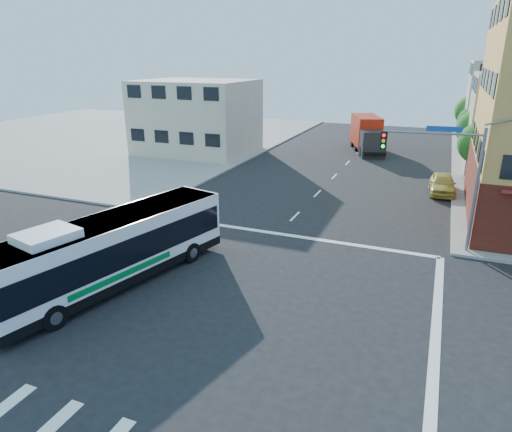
% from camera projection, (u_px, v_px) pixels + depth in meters
% --- Properties ---
extents(ground, '(120.00, 120.00, 0.00)m').
position_uv_depth(ground, '(206.00, 307.00, 20.15)').
color(ground, black).
rests_on(ground, ground).
extents(sidewalk_nw, '(50.00, 50.00, 0.15)m').
position_uv_depth(sidewalk_nw, '(102.00, 135.00, 63.17)').
color(sidewalk_nw, gray).
rests_on(sidewalk_nw, ground).
extents(building_west, '(12.06, 10.06, 8.00)m').
position_uv_depth(building_west, '(197.00, 117.00, 51.07)').
color(building_west, beige).
rests_on(building_west, ground).
extents(signal_mast_ne, '(7.91, 1.13, 8.07)m').
position_uv_depth(signal_mast_ne, '(445.00, 164.00, 24.53)').
color(signal_mast_ne, slate).
rests_on(signal_mast_ne, ground).
extents(street_tree_a, '(3.60, 3.60, 5.53)m').
position_uv_depth(street_tree_a, '(481.00, 141.00, 39.10)').
color(street_tree_a, '#3A2315').
rests_on(street_tree_a, ground).
extents(street_tree_b, '(3.80, 3.80, 5.79)m').
position_uv_depth(street_tree_b, '(477.00, 126.00, 46.03)').
color(street_tree_b, '#3A2315').
rests_on(street_tree_b, ground).
extents(street_tree_c, '(3.40, 3.40, 5.29)m').
position_uv_depth(street_tree_c, '(474.00, 120.00, 53.12)').
color(street_tree_c, '#3A2315').
rests_on(street_tree_c, ground).
extents(street_tree_d, '(4.00, 4.00, 6.03)m').
position_uv_depth(street_tree_d, '(472.00, 109.00, 59.96)').
color(street_tree_d, '#3A2315').
rests_on(street_tree_d, ground).
extents(transit_bus, '(5.55, 12.73, 3.69)m').
position_uv_depth(transit_bus, '(113.00, 249.00, 21.64)').
color(transit_bus, black).
rests_on(transit_bus, ground).
extents(box_truck, '(5.35, 9.07, 3.93)m').
position_uv_depth(box_truck, '(367.00, 135.00, 52.32)').
color(box_truck, black).
rests_on(box_truck, ground).
extents(parked_car, '(2.15, 4.81, 1.61)m').
position_uv_depth(parked_car, '(443.00, 184.00, 36.55)').
color(parked_car, gold).
rests_on(parked_car, ground).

